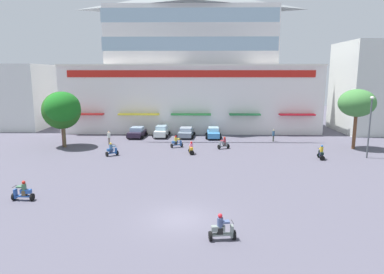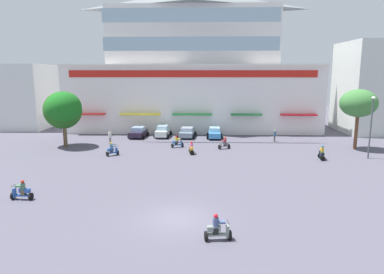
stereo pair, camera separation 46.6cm
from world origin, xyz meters
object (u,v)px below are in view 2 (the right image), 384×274
Objects in this scene: parked_car_0 at (138,132)px; pedestrian_0 at (110,137)px; plaza_tree_1 at (359,104)px; scooter_rider_0 at (177,142)px; pedestrian_1 at (275,135)px; streetlamp_near at (371,123)px; parked_car_2 at (187,132)px; scooter_rider_1 at (322,154)px; scooter_rider_5 at (22,192)px; scooter_rider_6 at (112,150)px; scooter_rider_2 at (224,144)px; plaza_tree_2 at (64,108)px; scooter_rider_3 at (191,149)px; parked_car_1 at (163,131)px; parked_car_3 at (215,133)px; scooter_rider_7 at (217,229)px; plaza_tree_0 at (63,110)px.

pedestrian_0 is (-2.68, -5.03, 0.24)m from parked_car_0.
plaza_tree_1 reaches higher than scooter_rider_0.
pedestrian_1 is 0.25× the size of streetlamp_near.
parked_car_0 is 6.85m from parked_car_2.
scooter_rider_1 is (-5.65, -5.25, -4.79)m from plaza_tree_1.
pedestrian_1 is at bearing 132.19° from streetlamp_near.
pedestrian_0 reaches higher than scooter_rider_5.
scooter_rider_6 is at bearing 177.05° from scooter_rider_1.
plaza_tree_1 is at bearing -26.52° from pedestrian_1.
scooter_rider_2 is 0.23× the size of streetlamp_near.
scooter_rider_1 is at bearing -137.13° from plaza_tree_1.
parked_car_2 is at bearing 25.69° from plaza_tree_2.
pedestrian_1 is (10.70, 7.38, 0.33)m from scooter_rider_3.
plaza_tree_1 is 21.98m from parked_car_2.
scooter_rider_2 is (4.76, -7.45, -0.13)m from parked_car_2.
scooter_rider_2 is at bearing -57.40° from parked_car_2.
scooter_rider_5 is at bearing -102.24° from scooter_rider_6.
parked_car_1 is at bearing 33.52° from plaza_tree_2.
parked_car_1 is 1.10× the size of parked_car_3.
plaza_tree_2 reaches higher than scooter_rider_0.
parked_car_0 is at bearing 148.20° from scooter_rider_2.
parked_car_1 is (11.04, 7.31, -4.03)m from plaza_tree_2.
scooter_rider_3 is 0.96× the size of scooter_rider_5.
plaza_tree_1 reaches higher than scooter_rider_1.
scooter_rider_7 is (-0.85, -30.04, -0.14)m from parked_car_3.
scooter_rider_6 is (-7.72, -11.27, -0.10)m from parked_car_2.
parked_car_3 is 10.15m from scooter_rider_3.
parked_car_3 is (10.67, -0.26, 0.02)m from parked_car_0.
scooter_rider_6 is at bearing -73.23° from pedestrian_0.
pedestrian_0 is at bearing 18.78° from plaza_tree_2.
plaza_tree_2 is (-34.74, 0.19, -0.59)m from plaza_tree_1.
scooter_rider_2 is 8.26m from pedestrian_1.
plaza_tree_0 is at bearing -162.24° from parked_car_3.
pedestrian_0 is at bearing -150.98° from parked_car_2.
scooter_rider_3 is 0.96× the size of scooter_rider_7.
scooter_rider_7 is (2.98, -30.56, -0.10)m from parked_car_2.
parked_car_0 is 31.86m from scooter_rider_7.
parked_car_3 is at bearing -1.42° from parked_car_0.
scooter_rider_3 is at bearing -25.39° from pedestrian_0.
parked_car_3 is 2.71× the size of scooter_rider_5.
parked_car_0 is 11.05m from scooter_rider_6.
plaza_tree_1 reaches higher than pedestrian_0.
parked_car_3 reaches higher than scooter_rider_3.
scooter_rider_5 is at bearing -77.20° from plaza_tree_0.
pedestrian_0 is at bearing -173.49° from pedestrian_1.
plaza_tree_0 reaches higher than parked_car_2.
parked_car_0 reaches higher than parked_car_2.
parked_car_3 is at bearing 17.76° from plaza_tree_0.
pedestrian_1 reaches higher than scooter_rider_1.
parked_car_1 is at bearing 9.93° from parked_car_0.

